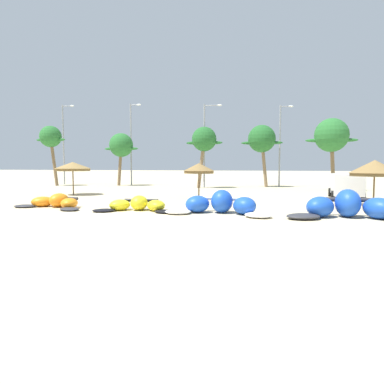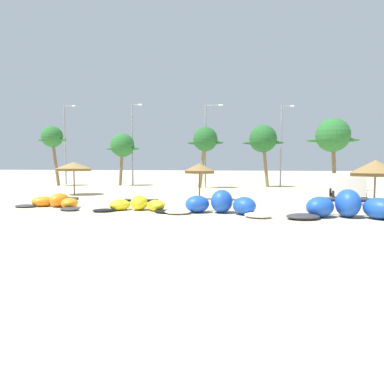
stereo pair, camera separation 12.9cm
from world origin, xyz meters
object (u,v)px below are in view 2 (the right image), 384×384
(kite_right_of_center, at_px, (349,207))
(lamppost_east, at_px, (282,142))
(beach_umbrella_middle, at_px, (199,168))
(parked_van, at_px, (347,184))
(palm_center_left, at_px, (263,139))
(lamppost_west, at_px, (66,141))
(lamppost_west_center, at_px, (133,141))
(beach_umbrella_near_palms, at_px, (375,168))
(kite_left_of_center, at_px, (138,205))
(palm_left, at_px, (122,146))
(kite_center, at_px, (220,205))
(palm_left_of_gap, at_px, (205,140))
(kite_left, at_px, (56,202))
(palm_center_right, at_px, (333,136))
(beach_umbrella_near_van, at_px, (74,166))
(lamppost_east_center, at_px, (207,141))
(palm_leftmost, at_px, (52,138))

(kite_right_of_center, height_order, lamppost_east, lamppost_east)
(kite_right_of_center, distance_m, beach_umbrella_middle, 12.42)
(parked_van, distance_m, palm_center_left, 14.85)
(palm_center_left, bearing_deg, beach_umbrella_middle, -106.74)
(lamppost_west, relative_size, lamppost_west_center, 1.00)
(beach_umbrella_near_palms, bearing_deg, parked_van, 97.35)
(lamppost_west, bearing_deg, kite_left_of_center, -50.88)
(lamppost_west, bearing_deg, palm_left, -6.41)
(kite_center, distance_m, lamppost_west_center, 28.07)
(kite_right_of_center, relative_size, palm_left_of_gap, 0.93)
(palm_left, height_order, palm_center_left, palm_center_left)
(kite_center, bearing_deg, lamppost_west, 135.28)
(kite_left, height_order, palm_left, palm_left)
(beach_umbrella_middle, bearing_deg, parked_van, 10.37)
(kite_left, height_order, palm_center_right, palm_center_right)
(palm_left, xyz_separation_m, lamppost_west_center, (0.69, 1.67, 0.72))
(kite_left, relative_size, palm_left, 0.77)
(kite_left_of_center, height_order, parked_van, parked_van)
(kite_right_of_center, distance_m, lamppost_east, 24.56)
(palm_left_of_gap, distance_m, palm_center_left, 6.81)
(kite_left_of_center, height_order, palm_left_of_gap, palm_left_of_gap)
(kite_center, bearing_deg, palm_left, 124.25)
(kite_left_of_center, xyz_separation_m, kite_center, (4.62, -0.15, 0.15))
(beach_umbrella_near_van, distance_m, lamppost_east_center, 15.43)
(lamppost_west, bearing_deg, beach_umbrella_middle, -35.84)
(beach_umbrella_middle, bearing_deg, palm_left, 131.53)
(kite_left_of_center, bearing_deg, kite_left, 176.06)
(kite_center, bearing_deg, kite_left_of_center, 178.16)
(lamppost_east_center, bearing_deg, beach_umbrella_near_van, -127.38)
(beach_umbrella_near_van, height_order, palm_left_of_gap, palm_left_of_gap)
(beach_umbrella_near_palms, height_order, lamppost_east_center, lamppost_east_center)
(kite_left, distance_m, lamppost_east_center, 21.57)
(palm_leftmost, xyz_separation_m, lamppost_west_center, (8.78, 3.73, -0.21))
(lamppost_east_center, bearing_deg, beach_umbrella_middle, -82.49)
(lamppost_west_center, bearing_deg, palm_leftmost, -156.99)
(kite_left, relative_size, beach_umbrella_middle, 1.84)
(beach_umbrella_near_van, bearing_deg, palm_center_right, 23.55)
(lamppost_west_center, bearing_deg, beach_umbrella_near_van, -87.51)
(beach_umbrella_middle, distance_m, palm_center_left, 15.61)
(kite_center, relative_size, palm_left_of_gap, 0.87)
(beach_umbrella_near_palms, distance_m, palm_leftmost, 35.19)
(kite_center, bearing_deg, beach_umbrella_near_palms, 31.02)
(lamppost_east, bearing_deg, lamppost_west_center, -179.76)
(beach_umbrella_near_van, xyz_separation_m, palm_leftmost, (-9.43, 11.17, 3.36))
(parked_van, relative_size, palm_left_of_gap, 0.77)
(kite_right_of_center, height_order, lamppost_east_center, lamppost_east_center)
(kite_left, xyz_separation_m, palm_center_right, (18.27, 17.80, 5.00))
(beach_umbrella_middle, relative_size, palm_left_of_gap, 0.40)
(palm_center_left, bearing_deg, kite_right_of_center, -78.91)
(lamppost_east, bearing_deg, palm_leftmost, -171.93)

